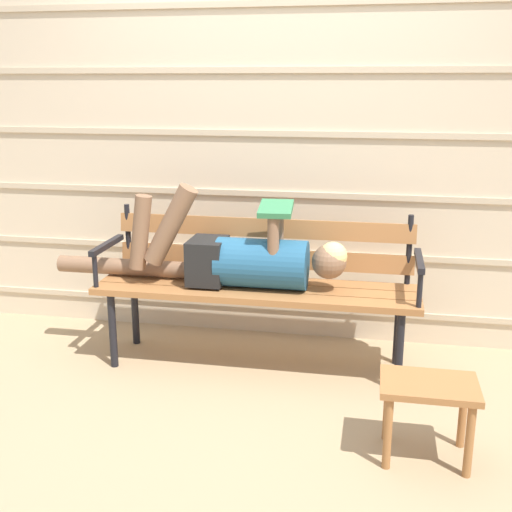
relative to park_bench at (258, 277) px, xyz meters
The scene contains 5 objects.
ground_plane 0.58m from the park_bench, 90.00° to the right, with size 12.00×12.00×0.00m, color tan.
house_siding 0.76m from the park_bench, 90.00° to the left, with size 4.17×0.08×2.22m.
park_bench is the anchor object (origin of this frame).
reclining_person 0.18m from the park_bench, 148.22° to the right, with size 1.72×0.28×0.59m.
footstool 1.27m from the park_bench, 43.44° to the right, with size 0.41×0.29×0.36m.
Camera 1 is at (0.65, -3.20, 1.61)m, focal length 45.11 mm.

